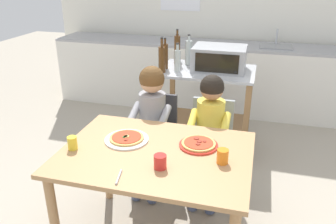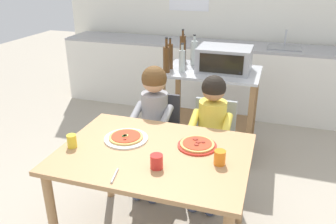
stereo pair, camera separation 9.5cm
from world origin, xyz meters
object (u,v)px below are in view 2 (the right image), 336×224
(bottle_brown_beer, at_px, (183,50))
(child_in_grey_shirt, at_px, (153,114))
(dining_table, at_px, (154,165))
(pizza_plate_white, at_px, (126,138))
(serving_spoon, at_px, (115,175))
(bottle_clear_vinegar, at_px, (183,50))
(bottle_dark_olive_oil, at_px, (166,59))
(kitchen_island_cart, at_px, (211,98))
(bottle_tall_green_wine, at_px, (170,56))
(pizza_plate_red_rimmed, at_px, (197,145))
(bottle_slim_sauce, at_px, (182,60))
(drinking_cup_yellow, at_px, (72,141))
(bottle_squat_spirits, at_px, (194,52))
(toaster_oven, at_px, (224,59))
(child_in_yellow_shirt, at_px, (210,126))
(dining_chair_right, at_px, (212,142))
(drinking_cup_red, at_px, (157,162))
(dining_chair_left, at_px, (157,133))
(drinking_cup_orange, at_px, (220,157))

(bottle_brown_beer, relative_size, child_in_grey_shirt, 0.26)
(dining_table, xyz_separation_m, pizza_plate_white, (-0.23, 0.09, 0.12))
(pizza_plate_white, bearing_deg, serving_spoon, -74.08)
(bottle_clear_vinegar, bearing_deg, serving_spoon, -85.82)
(bottle_dark_olive_oil, bearing_deg, serving_spoon, -82.60)
(kitchen_island_cart, distance_m, serving_spoon, 1.80)
(bottle_tall_green_wine, xyz_separation_m, pizza_plate_red_rimmed, (0.57, -1.23, -0.26))
(bottle_slim_sauce, relative_size, drinking_cup_yellow, 3.16)
(bottle_squat_spirits, distance_m, dining_table, 1.64)
(kitchen_island_cart, bearing_deg, toaster_oven, 11.29)
(child_in_yellow_shirt, relative_size, pizza_plate_white, 3.53)
(toaster_oven, distance_m, dining_chair_right, 0.91)
(bottle_slim_sauce, xyz_separation_m, bottle_tall_green_wine, (-0.14, 0.06, 0.02))
(kitchen_island_cart, bearing_deg, bottle_squat_spirits, 147.18)
(child_in_grey_shirt, distance_m, drinking_cup_red, 0.86)
(bottle_brown_beer, xyz_separation_m, bottle_tall_green_wine, (-0.04, -0.34, 0.01))
(bottle_tall_green_wine, height_order, pizza_plate_red_rimmed, bottle_tall_green_wine)
(toaster_oven, distance_m, pizza_plate_red_rimmed, 1.35)
(kitchen_island_cart, height_order, bottle_slim_sauce, bottle_slim_sauce)
(dining_table, bearing_deg, bottle_clear_vinegar, 99.07)
(child_in_grey_shirt, height_order, pizza_plate_red_rimmed, child_in_grey_shirt)
(drinking_cup_red, bearing_deg, pizza_plate_white, 139.52)
(bottle_slim_sauce, distance_m, dining_chair_right, 0.89)
(toaster_oven, height_order, dining_chair_right, toaster_oven)
(child_in_grey_shirt, distance_m, serving_spoon, 0.96)
(child_in_grey_shirt, bearing_deg, bottle_tall_green_wine, 96.63)
(kitchen_island_cart, xyz_separation_m, pizza_plate_white, (-0.32, -1.35, 0.17))
(serving_spoon, bearing_deg, bottle_squat_spirits, 90.58)
(bottle_brown_beer, relative_size, bottle_slim_sauce, 1.03)
(dining_chair_left, height_order, child_in_yellow_shirt, child_in_yellow_shirt)
(bottle_squat_spirits, distance_m, child_in_yellow_shirt, 1.10)
(child_in_yellow_shirt, bearing_deg, bottle_squat_spirits, 111.32)
(pizza_plate_white, height_order, drinking_cup_yellow, drinking_cup_yellow)
(child_in_grey_shirt, height_order, drinking_cup_orange, child_in_grey_shirt)
(bottle_clear_vinegar, xyz_separation_m, pizza_plate_white, (0.02, -1.49, -0.28))
(bottle_squat_spirits, bearing_deg, bottle_brown_beer, 141.32)
(child_in_yellow_shirt, distance_m, pizza_plate_white, 0.71)
(bottle_brown_beer, xyz_separation_m, pizza_plate_white, (0.05, -1.61, -0.25))
(child_in_grey_shirt, bearing_deg, pizza_plate_white, -90.00)
(bottle_brown_beer, relative_size, bottle_tall_green_wine, 0.93)
(kitchen_island_cart, bearing_deg, dining_chair_left, -114.44)
(bottle_clear_vinegar, relative_size, child_in_grey_shirt, 0.33)
(pizza_plate_red_rimmed, bearing_deg, dining_table, -150.10)
(bottle_brown_beer, distance_m, drinking_cup_orange, 1.88)
(child_in_grey_shirt, bearing_deg, bottle_squat_spirits, 83.97)
(kitchen_island_cart, height_order, pizza_plate_white, kitchen_island_cart)
(bottle_brown_beer, bearing_deg, dining_table, -80.59)
(bottle_clear_vinegar, relative_size, pizza_plate_red_rimmed, 1.40)
(bottle_clear_vinegar, bearing_deg, toaster_oven, -14.39)
(toaster_oven, bearing_deg, drinking_cup_orange, -81.37)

